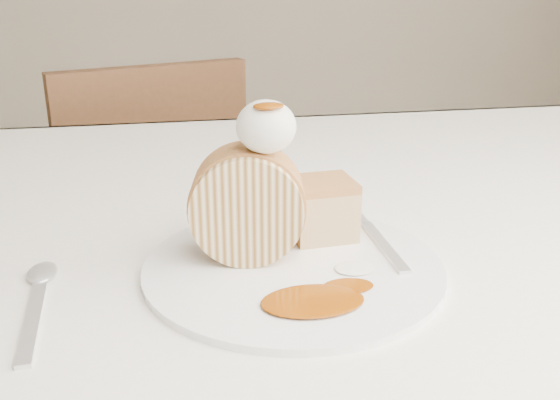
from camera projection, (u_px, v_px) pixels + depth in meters
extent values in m
cube|color=white|center=(242.00, 230.00, 0.68)|extent=(1.40, 0.90, 0.04)
cube|color=white|center=(213.00, 195.00, 1.14)|extent=(1.40, 0.01, 0.28)
cylinder|color=brown|center=(526.00, 307.00, 1.26)|extent=(0.06, 0.06, 0.71)
cube|color=brown|center=(139.00, 237.00, 1.48)|extent=(0.49, 0.49, 0.04)
cube|color=brown|center=(157.00, 167.00, 1.26)|extent=(0.38, 0.16, 0.41)
cylinder|color=brown|center=(184.00, 271.00, 1.77)|extent=(0.03, 0.03, 0.38)
cylinder|color=brown|center=(63.00, 301.00, 1.61)|extent=(0.03, 0.03, 0.38)
cylinder|color=brown|center=(235.00, 327.00, 1.50)|extent=(0.03, 0.03, 0.38)
cylinder|color=brown|center=(95.00, 368.00, 1.34)|extent=(0.03, 0.03, 0.38)
cylinder|color=white|center=(293.00, 267.00, 0.55)|extent=(0.28, 0.28, 0.01)
cylinder|color=beige|center=(247.00, 205.00, 0.55)|extent=(0.11, 0.07, 0.10)
cube|color=#BF7948|center=(322.00, 212.00, 0.60)|extent=(0.06, 0.06, 0.05)
ellipsoid|color=white|center=(266.00, 127.00, 0.52)|extent=(0.05, 0.05, 0.04)
ellipsoid|color=#823805|center=(268.00, 99.00, 0.50)|extent=(0.03, 0.02, 0.01)
cube|color=silver|center=(384.00, 245.00, 0.58)|extent=(0.02, 0.16, 0.00)
cube|color=silver|center=(33.00, 321.00, 0.47)|extent=(0.03, 0.15, 0.00)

